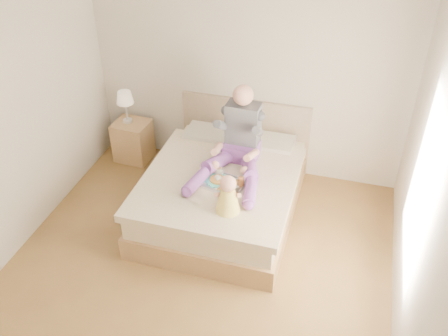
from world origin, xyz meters
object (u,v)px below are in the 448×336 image
(nightstand, at_px, (133,141))
(baby, at_px, (228,196))
(bed, at_px, (224,188))
(adult, at_px, (238,143))
(tray, at_px, (225,182))

(nightstand, relative_size, baby, 1.31)
(bed, xyz_separation_m, nightstand, (-1.52, 0.72, -0.04))
(bed, relative_size, baby, 5.08)
(nightstand, xyz_separation_m, adult, (1.64, -0.59, 0.61))
(nightstand, height_order, adult, adult)
(nightstand, bearing_deg, tray, -28.84)
(bed, bearing_deg, baby, -70.77)
(nightstand, relative_size, adult, 0.49)
(adult, bearing_deg, nightstand, 161.98)
(adult, bearing_deg, bed, -130.68)
(baby, bearing_deg, bed, 95.25)
(nightstand, height_order, baby, baby)
(bed, distance_m, baby, 0.87)
(adult, distance_m, baby, 0.84)
(bed, relative_size, tray, 4.38)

